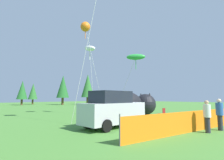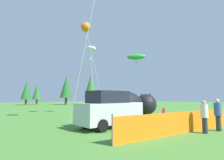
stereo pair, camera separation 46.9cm
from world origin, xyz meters
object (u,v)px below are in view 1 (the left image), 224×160
Objects in this scene: spectator_in_red_shirt at (220,113)px; kite_orange_flower at (85,27)px; folding_chair at (162,113)px; kite_white_ghost at (90,49)px; parked_car at (113,109)px; kite_green_fish at (136,57)px; spectator_in_white_shirt at (207,115)px; inflatable_cat at (130,104)px.

kite_orange_flower reaches higher than spectator_in_red_shirt.
folding_chair is 0.09× the size of kite_orange_flower.
parked_car is at bearing -118.08° from kite_white_ghost.
folding_chair is at bearing -78.48° from kite_white_ghost.
parked_car is 0.43× the size of kite_orange_flower.
kite_orange_flower is 6.21m from kite_green_fish.
parked_car is 0.54× the size of kite_white_ghost.
kite_green_fish is (4.26, 7.76, 5.01)m from spectator_in_white_shirt.
spectator_in_red_shirt is 0.27× the size of kite_green_fish.
parked_car reaches higher than folding_chair.
inflatable_cat reaches higher than spectator_in_white_shirt.
kite_green_fish is at bearing -5.69° from inflatable_cat.
kite_green_fish is at bearing -62.09° from kite_white_ghost.
kite_green_fish reaches higher than inflatable_cat.
folding_chair is at bearing -103.92° from kite_green_fish.
kite_orange_flower reaches higher than inflatable_cat.
inflatable_cat is 7.69m from kite_white_ghost.
kite_orange_flower is 1.55× the size of kite_green_fish.
kite_white_ghost is 2.39m from kite_orange_flower.
kite_white_ghost is at bearing 31.11° from kite_orange_flower.
spectator_in_white_shirt is 13.99m from kite_white_ghost.
spectator_in_red_shirt is (3.52, -4.82, -0.13)m from parked_car.
kite_orange_flower is at bearing 92.55° from spectator_in_red_shirt.
spectator_in_white_shirt is at bearing 167.33° from spectator_in_red_shirt.
parked_car is 8.77m from kite_green_fish.
parked_car is 10.77m from kite_white_ghost.
kite_white_ghost is (1.84, 12.33, 6.35)m from spectator_in_white_shirt.
kite_white_ghost is (0.63, 12.60, 6.31)m from spectator_in_red_shirt.
kite_orange_flower reaches higher than kite_white_ghost.
kite_green_fish reaches higher than spectator_in_red_shirt.
inflatable_cat is at bearing 161.19° from kite_green_fish.
spectator_in_red_shirt is 14.51m from kite_orange_flower.
kite_green_fish is (3.04, 8.04, 4.97)m from spectator_in_red_shirt.
spectator_in_red_shirt reaches higher than folding_chair.
spectator_in_white_shirt is (-3.44, -4.47, 0.38)m from folding_chair.
inflatable_cat is at bearing 66.33° from spectator_in_white_shirt.
spectator_in_white_shirt is 0.17× the size of kite_orange_flower.
kite_green_fish is at bearing -47.25° from kite_orange_flower.
kite_white_ghost is 1.25× the size of kite_green_fish.
kite_green_fish is at bearing 69.26° from spectator_in_red_shirt.
parked_car is at bearing -153.91° from kite_green_fish.
folding_chair is 0.12× the size of kite_white_ghost.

